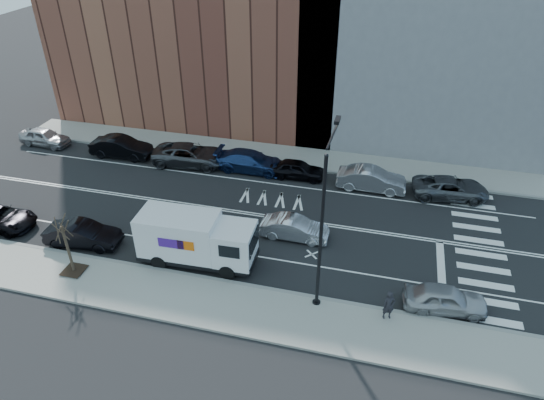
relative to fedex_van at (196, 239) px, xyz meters
The scene contains 21 objects.
ground 5.86m from the fedex_van, 85.10° to the left, with size 120.00×120.00×0.00m, color black.
sidewalk_near 3.60m from the fedex_van, 81.48° to the right, with size 44.00×3.60×0.15m, color gray.
sidewalk_far 14.49m from the fedex_van, 88.09° to the left, with size 44.00×3.60×0.15m, color gray.
curb_near 2.16m from the fedex_van, 71.10° to the right, with size 44.00×0.25×0.17m, color gray.
curb_far 12.71m from the fedex_van, 87.82° to the left, with size 44.00×0.25×0.17m, color gray.
crosswalk 17.48m from the fedex_van, 18.77° to the left, with size 3.00×14.00×0.01m, color white, non-canonical shape.
road_markings 5.86m from the fedex_van, 85.10° to the left, with size 40.00×8.60×0.01m, color white, non-canonical shape.
streetlight 8.33m from the fedex_van, ahead, with size 0.44×4.02×9.34m.
street_tree 7.10m from the fedex_van, 156.77° to the right, with size 1.20×1.20×3.75m.
fedex_van is the anchor object (origin of this frame).
far_parked_a 21.87m from the fedex_van, 148.55° to the left, with size 1.78×4.43×1.51m, color #9D9DA1.
far_parked_b 15.76m from the fedex_van, 135.00° to the left, with size 1.78×5.09×1.68m, color black.
far_parked_c 12.41m from the fedex_van, 114.43° to the left, with size 2.75×5.97×1.66m, color #424449.
far_parked_d 11.51m from the fedex_van, 90.63° to the left, with size 2.25×5.52×1.60m, color navy.
far_parked_e 11.91m from the fedex_van, 71.95° to the left, with size 1.68×4.18×1.42m, color black.
far_parked_f 14.40m from the fedex_van, 49.67° to the left, with size 1.75×5.02×1.66m, color #ABABB0.
far_parked_g 18.68m from the fedex_van, 37.11° to the left, with size 2.46×5.33×1.48m, color #4D5055.
driving_sedan 6.39m from the fedex_van, 36.35° to the left, with size 1.50×4.29×1.41m, color silver.
near_parked_rear_a 7.52m from the fedex_van, behind, with size 1.62×4.66×1.53m, color black.
near_parked_front 14.07m from the fedex_van, ahead, with size 1.73×4.30×1.47m, color #ACACB1.
pedestrian 11.37m from the fedex_van, ahead, with size 0.61×0.40×1.68m, color black.
Camera 1 is at (9.38, -26.22, 18.72)m, focal length 32.00 mm.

